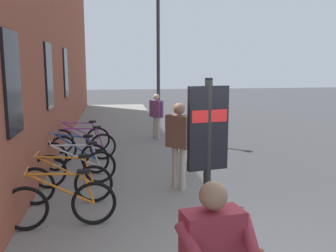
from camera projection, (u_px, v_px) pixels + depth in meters
The scene contains 13 objects.
ground at pixel (218, 159), 10.73m from camera, with size 60.00×60.00×0.00m, color #38383A.
sidewalk_pavement at pixel (120, 145), 12.27m from camera, with size 24.00×3.50×0.12m, color gray.
station_facade at pixel (54, 36), 12.35m from camera, with size 22.00×0.65×7.21m.
bicycle_end_of_row at pixel (61, 204), 5.92m from camera, with size 0.48×1.77×0.97m.
bicycle_mid_rack at pixel (65, 183), 6.94m from camera, with size 0.48×1.77×0.97m.
bicycle_under_window at pixel (75, 168), 7.98m from camera, with size 0.54×1.75×0.97m.
bicycle_leaning_wall at pixel (74, 156), 8.97m from camera, with size 0.72×1.69×0.97m.
bicycle_far_end at pixel (83, 147), 10.00m from camera, with size 0.50×1.75×0.97m.
bicycle_beside_lamp at pixel (80, 139), 10.98m from camera, with size 0.48×1.76×0.97m.
transit_info_sign at pixel (208, 140), 4.88m from camera, with size 0.19×0.55×2.40m.
pedestrian_crossing_street at pixel (179, 137), 7.67m from camera, with size 0.55×0.55×1.80m.
pedestrian_near_bus at pixel (156, 112), 12.87m from camera, with size 0.48×0.46×1.56m.
street_lamp at pixel (158, 51), 13.26m from camera, with size 0.28×0.28×5.06m.
Camera 1 is at (-4.10, 1.97, 2.70)m, focal length 40.18 mm.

